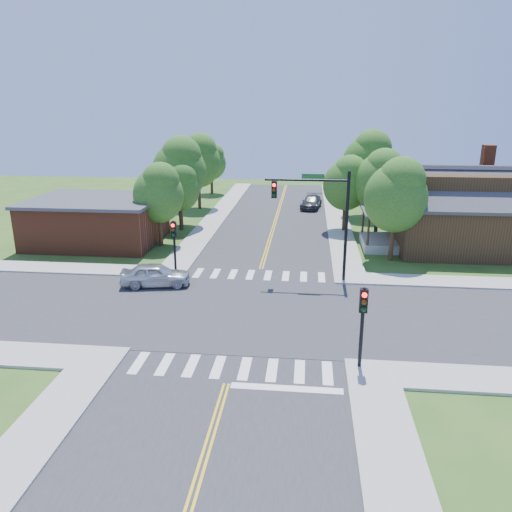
# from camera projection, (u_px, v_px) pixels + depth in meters

# --- Properties ---
(ground) EXTENTS (100.00, 100.00, 0.00)m
(ground) POSITION_uv_depth(u_px,v_px,m) (248.00, 312.00, 27.84)
(ground) COLOR #2C551A
(ground) RESTS_ON ground
(road_ns) EXTENTS (10.00, 90.00, 0.04)m
(road_ns) POSITION_uv_depth(u_px,v_px,m) (248.00, 312.00, 27.84)
(road_ns) COLOR #2D2D30
(road_ns) RESTS_ON ground
(road_ew) EXTENTS (90.00, 10.00, 0.04)m
(road_ew) POSITION_uv_depth(u_px,v_px,m) (248.00, 312.00, 27.83)
(road_ew) COLOR #2D2D30
(road_ew) RESTS_ON ground
(intersection_patch) EXTENTS (10.20, 10.20, 0.06)m
(intersection_patch) POSITION_uv_depth(u_px,v_px,m) (248.00, 312.00, 27.84)
(intersection_patch) COLOR #2D2D30
(intersection_patch) RESTS_ON ground
(sidewalk_ne) EXTENTS (40.00, 40.00, 0.14)m
(sidewalk_ne) POSITION_uv_depth(u_px,v_px,m) (460.00, 243.00, 41.27)
(sidewalk_ne) COLOR #9E9B93
(sidewalk_ne) RESTS_ON ground
(sidewalk_nw) EXTENTS (40.00, 40.00, 0.14)m
(sidewalk_nw) POSITION_uv_depth(u_px,v_px,m) (93.00, 233.00, 44.44)
(sidewalk_nw) COLOR #9E9B93
(sidewalk_nw) RESTS_ON ground
(crosswalk_north) EXTENTS (8.85, 2.00, 0.01)m
(crosswalk_north) POSITION_uv_depth(u_px,v_px,m) (259.00, 275.00, 33.72)
(crosswalk_north) COLOR white
(crosswalk_north) RESTS_ON ground
(crosswalk_south) EXTENTS (8.85, 2.00, 0.01)m
(crosswalk_south) POSITION_uv_depth(u_px,v_px,m) (231.00, 368.00, 21.94)
(crosswalk_south) COLOR white
(crosswalk_south) RESTS_ON ground
(centerline) EXTENTS (0.30, 90.00, 0.01)m
(centerline) POSITION_uv_depth(u_px,v_px,m) (248.00, 312.00, 27.83)
(centerline) COLOR yellow
(centerline) RESTS_ON ground
(stop_bar) EXTENTS (4.60, 0.45, 0.09)m
(stop_bar) POSITION_uv_depth(u_px,v_px,m) (287.00, 389.00, 20.37)
(stop_bar) COLOR white
(stop_bar) RESTS_ON ground
(signal_mast_ne) EXTENTS (5.30, 0.42, 7.20)m
(signal_mast_ne) POSITION_uv_depth(u_px,v_px,m) (320.00, 208.00, 31.33)
(signal_mast_ne) COLOR black
(signal_mast_ne) RESTS_ON ground
(signal_pole_se) EXTENTS (0.34, 0.42, 3.80)m
(signal_pole_se) POSITION_uv_depth(u_px,v_px,m) (363.00, 313.00, 21.15)
(signal_pole_se) COLOR black
(signal_pole_se) RESTS_ON ground
(signal_pole_nw) EXTENTS (0.34, 0.42, 3.80)m
(signal_pole_nw) POSITION_uv_depth(u_px,v_px,m) (174.00, 238.00, 32.92)
(signal_pole_nw) COLOR black
(signal_pole_nw) RESTS_ON ground
(house_ne) EXTENTS (13.05, 8.80, 7.11)m
(house_ne) POSITION_uv_depth(u_px,v_px,m) (462.00, 208.00, 38.87)
(house_ne) COLOR #332411
(house_ne) RESTS_ON ground
(building_nw) EXTENTS (10.40, 8.40, 3.73)m
(building_nw) POSITION_uv_depth(u_px,v_px,m) (97.00, 220.00, 41.25)
(building_nw) COLOR brown
(building_nw) RESTS_ON ground
(tree_e_a) EXTENTS (4.50, 4.28, 7.66)m
(tree_e_a) POSITION_uv_depth(u_px,v_px,m) (397.00, 193.00, 35.50)
(tree_e_a) COLOR #382314
(tree_e_a) RESTS_ON ground
(tree_e_b) EXTENTS (4.46, 4.24, 7.59)m
(tree_e_b) POSITION_uv_depth(u_px,v_px,m) (380.00, 179.00, 42.60)
(tree_e_b) COLOR #382314
(tree_e_b) RESTS_ON ground
(tree_e_c) EXTENTS (5.15, 4.90, 8.76)m
(tree_e_c) POSITION_uv_depth(u_px,v_px,m) (369.00, 160.00, 49.71)
(tree_e_c) COLOR #382314
(tree_e_c) RESTS_ON ground
(tree_e_d) EXTENTS (4.13, 3.93, 7.03)m
(tree_e_d) POSITION_uv_depth(u_px,v_px,m) (360.00, 161.00, 58.67)
(tree_e_d) COLOR #382314
(tree_e_d) RESTS_ON ground
(tree_w_a) EXTENTS (4.01, 3.81, 6.81)m
(tree_w_a) POSITION_uv_depth(u_px,v_px,m) (159.00, 192.00, 39.50)
(tree_w_a) COLOR #382314
(tree_w_a) RESTS_ON ground
(tree_w_b) EXTENTS (4.95, 4.70, 8.41)m
(tree_w_b) POSITION_uv_depth(u_px,v_px,m) (180.00, 168.00, 45.63)
(tree_w_b) COLOR #382314
(tree_w_b) RESTS_ON ground
(tree_w_c) EXTENTS (4.82, 4.58, 8.20)m
(tree_w_c) POSITION_uv_depth(u_px,v_px,m) (199.00, 159.00, 53.51)
(tree_w_c) COLOR #382314
(tree_w_c) RESTS_ON ground
(tree_w_d) EXTENTS (3.73, 3.54, 6.34)m
(tree_w_d) POSITION_uv_depth(u_px,v_px,m) (212.00, 161.00, 62.79)
(tree_w_d) COLOR #382314
(tree_w_d) RESTS_ON ground
(tree_house) EXTENTS (4.06, 3.86, 6.91)m
(tree_house) POSITION_uv_depth(u_px,v_px,m) (347.00, 182.00, 43.95)
(tree_house) COLOR #382314
(tree_house) RESTS_ON ground
(tree_bldg) EXTENTS (3.65, 3.47, 6.21)m
(tree_bldg) POSITION_uv_depth(u_px,v_px,m) (180.00, 186.00, 44.65)
(tree_bldg) COLOR #382314
(tree_bldg) RESTS_ON ground
(car_silver) EXTENTS (3.19, 4.93, 1.48)m
(car_silver) POSITION_uv_depth(u_px,v_px,m) (156.00, 275.00, 31.58)
(car_silver) COLOR silver
(car_silver) RESTS_ON ground
(car_dgrey) EXTENTS (3.33, 5.30, 1.37)m
(car_dgrey) POSITION_uv_depth(u_px,v_px,m) (311.00, 202.00, 54.82)
(car_dgrey) COLOR #2F3234
(car_dgrey) RESTS_ON ground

